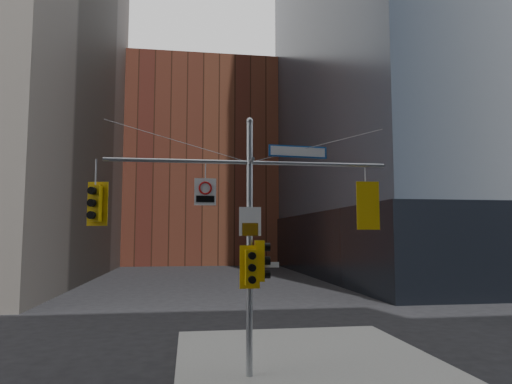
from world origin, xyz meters
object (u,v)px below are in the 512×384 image
object	(u,v)px
traffic_light_west_arm	(95,203)
traffic_light_east_arm	(366,206)
street_sign_blade	(298,152)
traffic_light_pole_front	(251,267)
signal_assembly	(250,219)
traffic_light_pole_side	(261,261)
regulatory_sign_arm	(205,191)

from	to	relation	value
traffic_light_west_arm	traffic_light_east_arm	distance (m)	7.59
traffic_light_west_arm	traffic_light_east_arm	size ratio (longest dim) A/B	0.86
street_sign_blade	traffic_light_pole_front	bearing A→B (deg)	-175.18
traffic_light_west_arm	street_sign_blade	size ratio (longest dim) A/B	0.68
signal_assembly	traffic_light_pole_side	world-z (taller)	signal_assembly
traffic_light_east_arm	traffic_light_pole_front	bearing A→B (deg)	7.94
signal_assembly	traffic_light_pole_front	size ratio (longest dim) A/B	6.81
street_sign_blade	traffic_light_west_arm	bearing A→B (deg)	173.83
traffic_light_pole_side	street_sign_blade	world-z (taller)	street_sign_blade
signal_assembly	regulatory_sign_arm	bearing A→B (deg)	-179.07
signal_assembly	traffic_light_pole_front	distance (m)	1.36
signal_assembly	traffic_light_west_arm	world-z (taller)	signal_assembly
traffic_light_pole_front	street_sign_blade	world-z (taller)	street_sign_blade
traffic_light_west_arm	traffic_light_pole_front	world-z (taller)	traffic_light_west_arm
traffic_light_east_arm	regulatory_sign_arm	bearing A→B (deg)	3.72
traffic_light_east_arm	traffic_light_pole_side	bearing A→B (deg)	3.39
street_sign_blade	regulatory_sign_arm	bearing A→B (deg)	174.44
traffic_light_pole_side	regulatory_sign_arm	xyz separation A→B (m)	(-1.57, -0.02, 1.93)
traffic_light_west_arm	traffic_light_pole_front	xyz separation A→B (m)	(4.17, -0.28, -1.71)
traffic_light_east_arm	regulatory_sign_arm	world-z (taller)	regulatory_sign_arm
signal_assembly	traffic_light_pole_front	bearing A→B (deg)	-90.06
traffic_light_west_arm	traffic_light_east_arm	world-z (taller)	traffic_light_east_arm
signal_assembly	street_sign_blade	xyz separation A→B (m)	(1.41, 0.00, 1.93)
traffic_light_pole_front	regulatory_sign_arm	distance (m)	2.44
signal_assembly	traffic_light_pole_front	xyz separation A→B (m)	(-0.00, -0.27, -1.33)
traffic_light_east_arm	regulatory_sign_arm	xyz separation A→B (m)	(-4.66, -0.02, 0.37)
traffic_light_pole_front	street_sign_blade	size ratio (longest dim) A/B	0.67
traffic_light_west_arm	street_sign_blade	distance (m)	5.79
traffic_light_pole_front	traffic_light_west_arm	bearing A→B (deg)	173.19
traffic_light_west_arm	traffic_light_pole_side	bearing A→B (deg)	14.25
traffic_light_east_arm	regulatory_sign_arm	distance (m)	4.68
traffic_light_west_arm	traffic_light_pole_front	distance (m)	4.52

